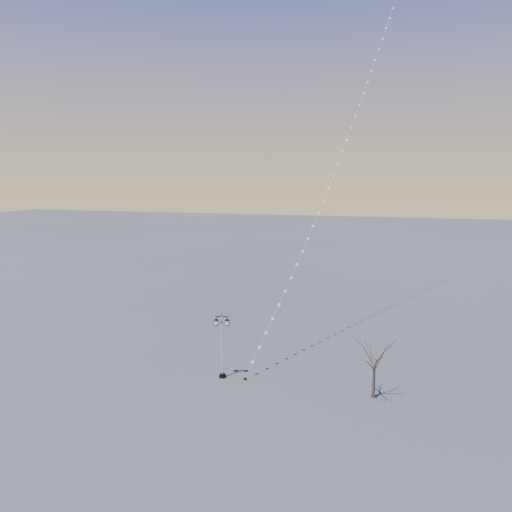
% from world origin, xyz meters
% --- Properties ---
extents(ground, '(300.00, 300.00, 0.00)m').
position_xyz_m(ground, '(0.00, 0.00, 0.00)').
color(ground, '#505251').
rests_on(ground, ground).
extents(street_lamp, '(1.19, 0.59, 4.74)m').
position_xyz_m(street_lamp, '(-2.22, 1.33, 2.63)').
color(street_lamp, black).
rests_on(street_lamp, ground).
extents(bare_tree, '(2.45, 2.45, 4.07)m').
position_xyz_m(bare_tree, '(8.43, 1.11, 2.83)').
color(bare_tree, '#4D4135').
rests_on(bare_tree, ground).
extents(kite_train, '(10.04, 27.51, 35.06)m').
position_xyz_m(kite_train, '(4.22, 14.82, 17.41)').
color(kite_train, black).
rests_on(kite_train, ground).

